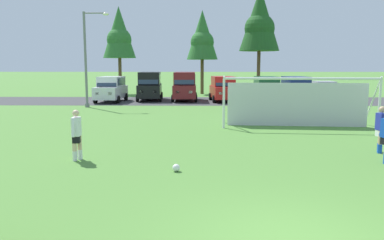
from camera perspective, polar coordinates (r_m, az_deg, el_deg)
name	(u,v)px	position (r m, az deg, el deg)	size (l,w,h in m)	color
ground_plane	(227,121)	(21.53, 5.21, -0.10)	(400.00, 400.00, 0.00)	#518438
parking_lot_strip	(216,101)	(33.89, 3.66, 2.86)	(52.00, 8.40, 0.01)	#3D3D3F
soccer_ball	(176,168)	(11.15, -2.36, -7.12)	(0.22, 0.22, 0.22)	white
soccer_goal	(297,101)	(19.86, 15.42, 2.71)	(7.55, 2.53, 2.57)	white
player_midfield_center	(77,135)	(12.87, -16.80, -2.16)	(0.27, 0.74, 1.64)	beige
player_defender_far	(381,130)	(14.94, 26.30, -1.28)	(0.27, 0.74, 1.64)	tan
parked_car_slot_far_left	(111,89)	(33.68, -11.94, 4.56)	(2.28, 4.67, 2.16)	silver
parked_car_slot_left	(150,85)	(34.70, -6.28, 5.16)	(2.42, 4.91, 2.52)	black
parked_car_slot_center_left	(185,86)	(34.08, -1.10, 5.16)	(2.26, 4.83, 2.52)	maroon
parked_car_slot_center	(223,89)	(33.50, 4.65, 4.69)	(2.41, 4.73, 2.16)	red
parked_car_slot_center_right	(267,89)	(33.67, 11.03, 4.59)	(2.16, 4.61, 2.16)	#194C2D
parked_car_slot_right	(296,89)	(34.04, 15.23, 4.49)	(2.33, 4.70, 2.16)	navy
parked_car_slot_far_right	(324,91)	(36.17, 19.09, 4.15)	(2.18, 4.27, 1.72)	#B2B2BC
tree_left_edge	(119,34)	(43.44, -10.80, 12.46)	(3.56, 3.56, 9.49)	brown
tree_mid_left	(202,37)	(42.65, 1.54, 12.29)	(3.40, 3.40, 9.07)	brown
tree_center_back	(260,21)	(41.69, 10.04, 14.27)	(4.19, 4.19, 11.16)	brown
street_lamp	(88,58)	(29.50, -15.23, 8.86)	(2.00, 0.32, 6.95)	slate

